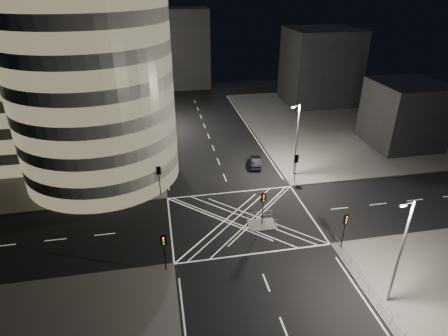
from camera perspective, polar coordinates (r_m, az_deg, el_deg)
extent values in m
plane|color=black|center=(42.93, 2.65, -7.82)|extent=(120.00, 120.00, 0.00)
cube|color=#55514F|center=(68.99, -27.25, 3.31)|extent=(42.00, 42.00, 0.15)
cube|color=#55514F|center=(75.73, 19.79, 6.77)|extent=(42.00, 42.00, 0.15)
cube|color=slate|center=(42.16, 5.79, -8.57)|extent=(3.00, 2.00, 0.15)
cylinder|color=gray|center=(50.13, -19.48, 11.93)|extent=(20.00, 20.00, 25.00)
cube|color=gray|center=(61.85, -27.73, 13.12)|extent=(20.00, 18.00, 25.00)
cube|color=gray|center=(78.44, -21.30, 15.68)|extent=(24.00, 16.00, 22.00)
cube|color=black|center=(83.43, 14.44, 14.78)|extent=(14.00, 12.00, 15.00)
cube|color=black|center=(66.07, 25.77, 7.42)|extent=(10.00, 10.00, 10.00)
cube|color=black|center=(93.49, -8.19, 17.47)|extent=(18.00, 8.00, 18.00)
cylinder|color=black|center=(48.83, -11.85, -1.24)|extent=(0.32, 0.32, 3.31)
ellipsoid|color=black|center=(47.61, -12.16, 1.64)|extent=(3.90, 3.90, 4.48)
cylinder|color=black|center=(54.06, -11.89, 2.07)|extent=(0.32, 0.32, 3.97)
ellipsoid|color=black|center=(52.81, -12.22, 5.16)|extent=(4.25, 4.25, 4.89)
cylinder|color=black|center=(59.74, -11.86, 4.07)|extent=(0.32, 0.32, 3.00)
ellipsoid|color=black|center=(58.74, -12.11, 6.51)|extent=(4.47, 4.47, 5.14)
cylinder|color=black|center=(65.13, -11.91, 6.54)|extent=(0.32, 0.32, 4.04)
ellipsoid|color=black|center=(63.98, -12.22, 9.52)|extent=(5.62, 5.62, 6.47)
cylinder|color=black|center=(70.90, -11.89, 7.96)|extent=(0.32, 0.32, 3.33)
ellipsoid|color=black|center=(70.09, -12.10, 9.99)|extent=(3.51, 3.51, 4.04)
cylinder|color=black|center=(46.93, -9.75, -2.50)|extent=(0.12, 0.12, 3.00)
cube|color=black|center=(46.00, -9.94, -0.39)|extent=(0.28, 0.22, 0.90)
cube|color=black|center=(46.00, -9.94, -0.39)|extent=(0.55, 0.04, 1.10)
cylinder|color=black|center=(35.73, -8.98, -13.28)|extent=(0.12, 0.12, 3.00)
cube|color=black|center=(34.50, -9.21, -10.82)|extent=(0.28, 0.22, 0.90)
cube|color=black|center=(34.50, -9.21, -10.82)|extent=(0.55, 0.04, 1.10)
cylinder|color=black|center=(49.99, 10.78, -0.62)|extent=(0.12, 0.12, 3.00)
cube|color=black|center=(49.12, 10.98, 1.38)|extent=(0.28, 0.22, 0.90)
cube|color=black|center=(49.12, 10.98, 1.38)|extent=(0.55, 0.04, 1.10)
cylinder|color=black|center=(39.66, 17.68, -9.73)|extent=(0.12, 0.12, 3.00)
cube|color=black|center=(38.55, 18.09, -7.41)|extent=(0.28, 0.22, 0.90)
cube|color=black|center=(38.55, 18.09, -7.41)|extent=(0.55, 0.04, 1.10)
cylinder|color=black|center=(41.25, 5.89, -6.80)|extent=(0.12, 0.12, 3.00)
cube|color=black|center=(40.19, 6.03, -4.50)|extent=(0.28, 0.22, 0.90)
cube|color=black|center=(40.19, 6.03, -4.50)|extent=(0.55, 0.04, 1.10)
cylinder|color=slate|center=(50.06, -11.07, 3.84)|extent=(0.20, 0.20, 10.00)
cylinder|color=slate|center=(48.36, -11.05, 9.16)|extent=(0.90, 0.10, 0.10)
cube|color=slate|center=(48.39, -10.50, 9.09)|extent=(0.50, 0.25, 0.18)
cube|color=white|center=(48.42, -10.49, 8.97)|extent=(0.42, 0.20, 0.05)
cylinder|color=slate|center=(66.99, -11.29, 9.89)|extent=(0.20, 0.20, 10.00)
cylinder|color=slate|center=(65.73, -11.29, 13.95)|extent=(0.90, 0.10, 0.10)
cube|color=slate|center=(65.75, -10.88, 13.90)|extent=(0.50, 0.25, 0.18)
cube|color=white|center=(65.77, -10.87, 13.81)|extent=(0.42, 0.20, 0.05)
cylinder|color=slate|center=(50.58, 11.01, 4.10)|extent=(0.20, 0.20, 10.00)
cylinder|color=slate|center=(48.74, 11.02, 9.31)|extent=(0.90, 0.10, 0.10)
cube|color=slate|center=(48.61, 10.50, 9.18)|extent=(0.50, 0.25, 0.18)
cube|color=white|center=(48.65, 10.49, 9.06)|extent=(0.42, 0.20, 0.05)
cylinder|color=slate|center=(33.28, 25.24, -11.79)|extent=(0.20, 0.20, 10.00)
cylinder|color=slate|center=(30.41, 26.35, -4.78)|extent=(0.90, 0.10, 0.10)
cube|color=slate|center=(30.20, 25.62, -5.05)|extent=(0.50, 0.25, 0.18)
cube|color=white|center=(30.26, 25.57, -5.23)|extent=(0.42, 0.20, 0.05)
cube|color=slate|center=(36.57, 20.59, -15.89)|extent=(0.06, 11.70, 1.10)
cube|color=slate|center=(41.10, 6.18, -8.58)|extent=(2.80, 0.06, 1.10)
cube|color=slate|center=(42.50, 5.50, -7.19)|extent=(2.80, 0.06, 1.10)
imported|color=black|center=(54.15, 4.86, 0.94)|extent=(2.36, 4.39, 1.37)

